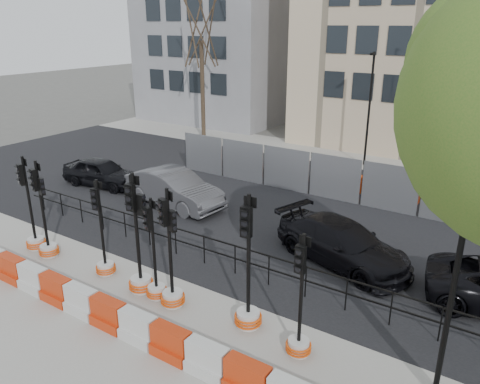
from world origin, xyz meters
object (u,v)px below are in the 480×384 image
Objects in this scene: traffic_signal_d at (140,265)px; traffic_signal_h at (299,331)px; traffic_signal_a at (34,231)px; car_c at (342,243)px; lamp_post_near at (459,255)px; car_a at (102,172)px.

traffic_signal_d reaches higher than traffic_signal_h.
traffic_signal_d is at bearing -175.22° from traffic_signal_h.
car_c is at bearing 45.21° from traffic_signal_a.
car_a is (-16.30, 5.21, -2.55)m from lamp_post_near.
lamp_post_near is 17.30m from car_a.
car_c is (12.46, -0.95, 0.02)m from car_a.
lamp_post_near is at bearing 14.95° from traffic_signal_h.
traffic_signal_a is 0.65× the size of car_c.
traffic_signal_a is 0.92× the size of traffic_signal_d.
car_c is at bearing 132.01° from lamp_post_near.
lamp_post_near reaches higher than traffic_signal_d.
lamp_post_near is 6.27m from car_c.
car_c is (4.20, 4.86, -0.17)m from traffic_signal_d.
car_a is at bearing 138.27° from traffic_signal_d.
traffic_signal_a reaches higher than car_c.
traffic_signal_h is at bearing -151.47° from car_c.
traffic_signal_d is at bearing 157.60° from car_c.
traffic_signal_h reaches higher than car_a.
lamp_post_near is at bearing -2.39° from traffic_signal_d.
lamp_post_near reaches higher than traffic_signal_a.
lamp_post_near is 1.92× the size of traffic_signal_h.
traffic_signal_h is at bearing -169.39° from lamp_post_near.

